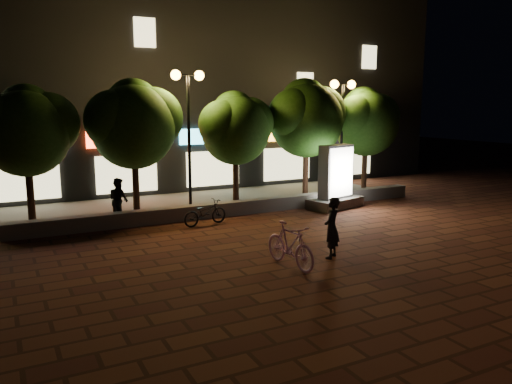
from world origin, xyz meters
TOP-DOWN VIEW (x-y plane):
  - ground at (0.00, 0.00)m, footprint 80.00×80.00m
  - retaining_wall at (0.00, 4.00)m, footprint 16.00×0.45m
  - sidewalk at (0.00, 6.50)m, footprint 16.00×5.00m
  - building_block at (-0.01, 12.99)m, footprint 28.00×8.12m
  - tree_far_left at (-6.95, 5.46)m, footprint 3.36×2.80m
  - tree_left at (-3.45, 5.46)m, footprint 3.60×3.00m
  - tree_mid at (0.55, 5.46)m, footprint 3.24×2.70m
  - tree_right at (3.86, 5.46)m, footprint 3.72×3.10m
  - tree_far_right at (7.05, 5.46)m, footprint 3.48×2.90m
  - street_lamp_left at (-1.50, 5.20)m, footprint 1.26×0.36m
  - street_lamp_right at (5.50, 5.20)m, footprint 1.26×0.36m
  - ad_kiosk at (3.89, 3.37)m, footprint 2.51×1.69m
  - scooter_pink at (-1.54, -2.12)m, footprint 0.73×1.92m
  - rider at (-0.17, -1.98)m, footprint 0.71×0.68m
  - scooter_parked at (-1.78, 3.00)m, footprint 1.71×0.85m
  - pedestrian at (-4.33, 4.50)m, footprint 0.82×0.90m

SIDE VIEW (x-z plane):
  - ground at x=0.00m, z-range 0.00..0.00m
  - sidewalk at x=0.00m, z-range 0.00..0.08m
  - retaining_wall at x=0.00m, z-range 0.00..0.50m
  - scooter_parked at x=-1.78m, z-range 0.00..0.86m
  - scooter_pink at x=-1.54m, z-range 0.00..1.13m
  - rider at x=-0.17m, z-range 0.00..1.64m
  - pedestrian at x=-4.33m, z-range 0.08..1.59m
  - ad_kiosk at x=3.89m, z-range -0.24..2.24m
  - tree_mid at x=0.55m, z-range 0.97..5.47m
  - tree_far_left at x=-6.95m, z-range 0.98..5.61m
  - tree_far_right at x=7.05m, z-range 0.99..5.75m
  - tree_left at x=-3.45m, z-range 1.00..5.89m
  - tree_right at x=3.86m, z-range 1.03..6.10m
  - street_lamp_right at x=5.50m, z-range 1.40..6.38m
  - street_lamp_left at x=-1.50m, z-range 1.44..6.62m
  - building_block at x=-0.01m, z-range -0.65..10.65m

